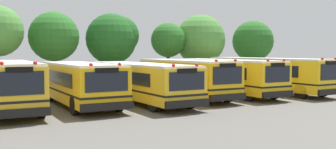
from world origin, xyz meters
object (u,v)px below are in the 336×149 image
at_px(school_bus_3, 138,80).
at_px(tree_4, 114,38).
at_px(school_bus_5, 226,75).
at_px(school_bus_6, 266,73).
at_px(school_bus_2, 80,82).
at_px(tree_3, 54,36).
at_px(school_bus_1, 10,83).
at_px(tree_7, 253,41).
at_px(tree_6, 200,40).
at_px(tree_5, 168,40).
at_px(school_bus_4, 185,77).

height_order(school_bus_3, tree_4, tree_4).
distance_m(school_bus_5, tree_4, 10.87).
distance_m(school_bus_6, tree_4, 13.14).
bearing_deg(school_bus_2, tree_3, -94.28).
relative_size(school_bus_1, school_bus_5, 0.93).
bearing_deg(school_bus_1, school_bus_6, -178.05).
relative_size(school_bus_1, tree_3, 1.57).
bearing_deg(tree_7, school_bus_6, -125.93).
relative_size(school_bus_5, tree_4, 1.65).
bearing_deg(school_bus_6, tree_3, -34.58).
xyz_separation_m(school_bus_1, tree_7, (24.38, 8.60, 2.75)).
xyz_separation_m(school_bus_3, tree_6, (10.83, 9.36, 2.87)).
bearing_deg(school_bus_2, tree_6, -147.16).
bearing_deg(tree_5, school_bus_2, -139.10).
bearing_deg(school_bus_2, tree_7, -157.05).
distance_m(school_bus_1, school_bus_5, 14.48).
distance_m(school_bus_3, tree_4, 10.32).
bearing_deg(school_bus_2, school_bus_5, -177.54).
bearing_deg(school_bus_3, school_bus_1, -2.23).
bearing_deg(tree_5, school_bus_6, -69.59).
bearing_deg(school_bus_5, school_bus_1, 1.90).
distance_m(school_bus_5, tree_5, 9.54).
xyz_separation_m(school_bus_4, tree_4, (-1.42, 9.45, 2.88)).
height_order(tree_3, tree_7, tree_7).
height_order(school_bus_3, tree_6, tree_6).
distance_m(school_bus_3, school_bus_6, 10.85).
relative_size(school_bus_2, tree_3, 1.47).
bearing_deg(school_bus_5, school_bus_3, 4.31).
xyz_separation_m(school_bus_6, tree_4, (-8.73, 9.39, 2.84)).
height_order(school_bus_6, tree_6, tree_6).
bearing_deg(tree_4, tree_5, -1.15).
bearing_deg(school_bus_6, tree_6, -91.15).
bearing_deg(school_bus_6, tree_7, -127.17).
xyz_separation_m(school_bus_1, tree_6, (18.21, 9.21, 2.78)).
bearing_deg(tree_6, school_bus_6, -89.91).
bearing_deg(tree_3, tree_7, -1.77).
height_order(tree_3, tree_5, tree_3).
bearing_deg(tree_7, tree_4, 176.53).
bearing_deg(tree_6, tree_7, -5.63).
distance_m(school_bus_6, tree_5, 10.29).
bearing_deg(school_bus_6, school_bus_1, -0.90).
height_order(school_bus_4, school_bus_5, school_bus_4).
height_order(school_bus_4, tree_3, tree_3).
bearing_deg(school_bus_4, tree_7, -147.07).
xyz_separation_m(school_bus_1, tree_5, (14.77, 9.40, 2.79)).
bearing_deg(school_bus_1, tree_7, -158.96).
bearing_deg(tree_4, tree_6, -1.94).
bearing_deg(tree_5, tree_7, -4.74).
xyz_separation_m(school_bus_5, tree_5, (0.30, 9.12, 2.80)).
xyz_separation_m(school_bus_2, tree_4, (5.80, 9.71, 2.93)).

